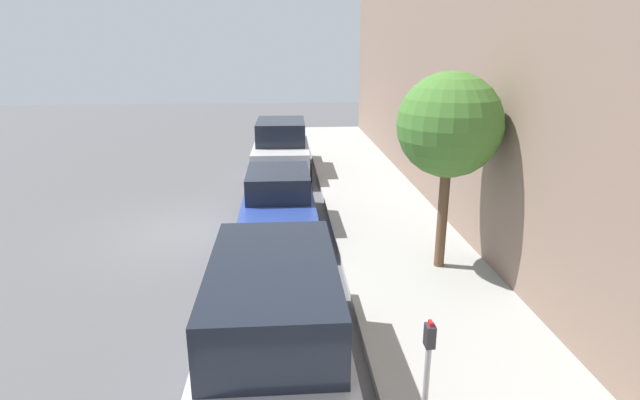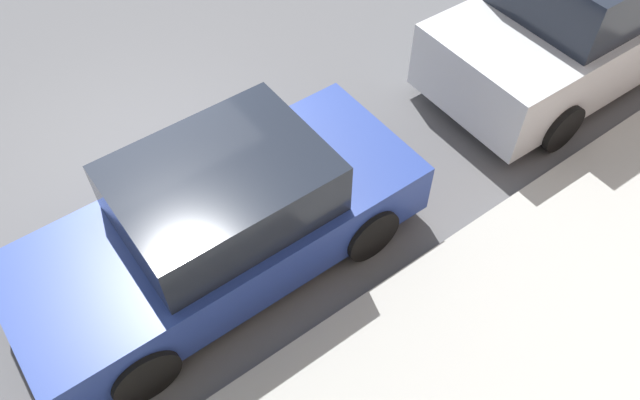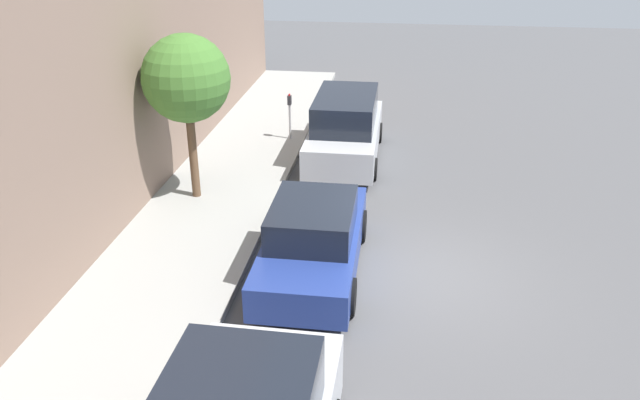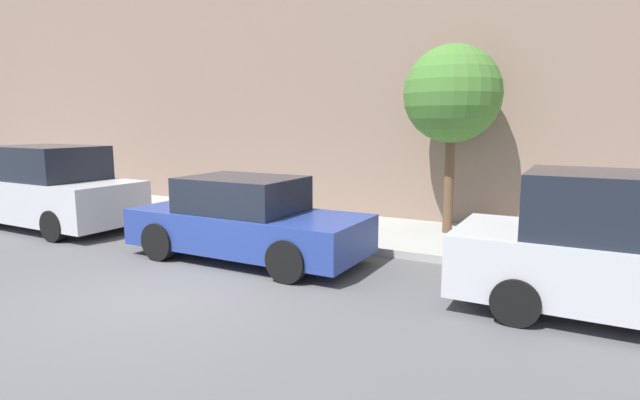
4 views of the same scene
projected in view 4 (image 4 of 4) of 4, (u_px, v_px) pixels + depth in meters
The scene contains 5 objects.
ground_plane at pixel (167, 294), 7.46m from camera, with size 60.00×60.00×0.00m, color #515154.
sidewalk at pixel (324, 227), 11.84m from camera, with size 3.10×32.00×0.15m.
parked_sedan_second at pixel (246, 221), 9.27m from camera, with size 1.92×4.50×1.54m.
parked_suv_third at pixel (49, 189), 12.08m from camera, with size 2.08×4.83×1.98m.
street_tree at pixel (452, 95), 10.48m from camera, with size 2.06×2.06×4.00m.
Camera 4 is at (-5.21, -5.41, 2.53)m, focal length 28.00 mm.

